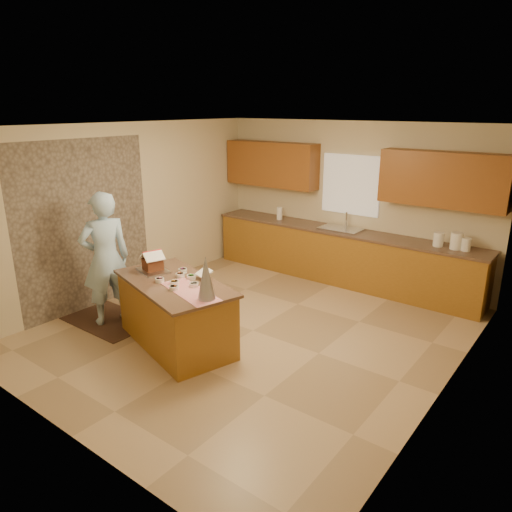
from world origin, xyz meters
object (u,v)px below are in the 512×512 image
(island_base, at_px, (176,314))
(boy, at_px, (106,259))
(gingerbread_house, at_px, (153,262))
(tinsel_tree, at_px, (206,278))

(island_base, distance_m, boy, 1.33)
(gingerbread_house, bearing_deg, island_base, -11.55)
(island_base, xyz_separation_m, gingerbread_house, (-0.50, 0.10, 0.57))
(tinsel_tree, xyz_separation_m, boy, (-1.92, 0.05, -0.17))
(island_base, xyz_separation_m, boy, (-1.22, -0.11, 0.53))
(island_base, bearing_deg, boy, -158.03)
(island_base, bearing_deg, gingerbread_house, -174.81)
(gingerbread_house, bearing_deg, boy, -163.36)
(tinsel_tree, distance_m, gingerbread_house, 1.24)
(boy, bearing_deg, island_base, 116.38)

